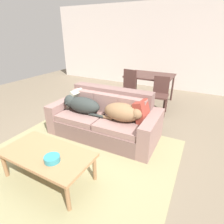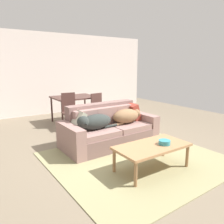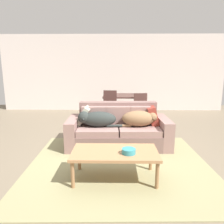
{
  "view_description": "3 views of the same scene",
  "coord_description": "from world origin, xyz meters",
  "px_view_note": "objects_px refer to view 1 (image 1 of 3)",
  "views": [
    {
      "loc": [
        1.74,
        -2.35,
        1.84
      ],
      "look_at": [
        0.34,
        0.25,
        0.52
      ],
      "focal_mm": 29.16,
      "sensor_mm": 36.0,
      "label": 1
    },
    {
      "loc": [
        -2.25,
        -3.45,
        1.67
      ],
      "look_at": [
        0.27,
        0.32,
        0.68
      ],
      "focal_mm": 35.21,
      "sensor_mm": 36.0,
      "label": 2
    },
    {
      "loc": [
        0.11,
        -3.89,
        1.57
      ],
      "look_at": [
        0.04,
        0.2,
        0.71
      ],
      "focal_mm": 34.39,
      "sensor_mm": 36.0,
      "label": 3
    }
  ],
  "objects_px": {
    "throw_pillow_by_right_arm": "(143,111)",
    "coffee_table": "(47,156)",
    "dining_table": "(150,78)",
    "couch": "(105,119)",
    "dining_chair_near_left": "(128,87)",
    "bowl_on_coffee_table": "(52,159)",
    "dining_chair_near_right": "(160,93)",
    "dog_on_left_cushion": "(81,104)",
    "dog_on_right_cushion": "(123,112)",
    "throw_pillow_by_left_arm": "(76,98)"
  },
  "relations": [
    {
      "from": "dog_on_left_cushion",
      "to": "coffee_table",
      "type": "bearing_deg",
      "value": -74.75
    },
    {
      "from": "throw_pillow_by_right_arm",
      "to": "coffee_table",
      "type": "distance_m",
      "value": 1.65
    },
    {
      "from": "couch",
      "to": "bowl_on_coffee_table",
      "type": "bearing_deg",
      "value": -86.65
    },
    {
      "from": "bowl_on_coffee_table",
      "to": "dining_table",
      "type": "relative_size",
      "value": 0.16
    },
    {
      "from": "dog_on_right_cushion",
      "to": "throw_pillow_by_right_arm",
      "type": "bearing_deg",
      "value": 28.91
    },
    {
      "from": "couch",
      "to": "dining_chair_near_right",
      "type": "distance_m",
      "value": 1.61
    },
    {
      "from": "throw_pillow_by_left_arm",
      "to": "throw_pillow_by_right_arm",
      "type": "distance_m",
      "value": 1.41
    },
    {
      "from": "dog_on_left_cushion",
      "to": "bowl_on_coffee_table",
      "type": "distance_m",
      "value": 1.43
    },
    {
      "from": "couch",
      "to": "dog_on_right_cushion",
      "type": "height_order",
      "value": "couch"
    },
    {
      "from": "dining_table",
      "to": "dining_chair_near_left",
      "type": "xyz_separation_m",
      "value": [
        -0.4,
        -0.58,
        -0.17
      ]
    },
    {
      "from": "throw_pillow_by_right_arm",
      "to": "dining_table",
      "type": "bearing_deg",
      "value": 104.56
    },
    {
      "from": "coffee_table",
      "to": "dining_chair_near_left",
      "type": "distance_m",
      "value": 2.9
    },
    {
      "from": "couch",
      "to": "coffee_table",
      "type": "relative_size",
      "value": 1.69
    },
    {
      "from": "throw_pillow_by_right_arm",
      "to": "dining_chair_near_left",
      "type": "height_order",
      "value": "dining_chair_near_left"
    },
    {
      "from": "throw_pillow_by_right_arm",
      "to": "dining_table",
      "type": "distance_m",
      "value": 2.09
    },
    {
      "from": "coffee_table",
      "to": "throw_pillow_by_right_arm",
      "type": "bearing_deg",
      "value": 62.06
    },
    {
      "from": "couch",
      "to": "dining_table",
      "type": "bearing_deg",
      "value": 83.72
    },
    {
      "from": "dog_on_left_cushion",
      "to": "bowl_on_coffee_table",
      "type": "height_order",
      "value": "dog_on_left_cushion"
    },
    {
      "from": "dog_on_left_cushion",
      "to": "coffee_table",
      "type": "distance_m",
      "value": 1.3
    },
    {
      "from": "throw_pillow_by_right_arm",
      "to": "dining_chair_near_right",
      "type": "xyz_separation_m",
      "value": [
        -0.07,
        1.4,
        -0.1
      ]
    },
    {
      "from": "dog_on_left_cushion",
      "to": "throw_pillow_by_right_arm",
      "type": "distance_m",
      "value": 1.16
    },
    {
      "from": "couch",
      "to": "dining_chair_near_left",
      "type": "distance_m",
      "value": 1.54
    },
    {
      "from": "throw_pillow_by_right_arm",
      "to": "dining_chair_near_right",
      "type": "relative_size",
      "value": 0.44
    },
    {
      "from": "couch",
      "to": "dining_chair_near_left",
      "type": "relative_size",
      "value": 2.14
    },
    {
      "from": "throw_pillow_by_left_arm",
      "to": "bowl_on_coffee_table",
      "type": "height_order",
      "value": "throw_pillow_by_left_arm"
    },
    {
      "from": "throw_pillow_by_right_arm",
      "to": "coffee_table",
      "type": "bearing_deg",
      "value": -117.94
    },
    {
      "from": "throw_pillow_by_left_arm",
      "to": "dining_table",
      "type": "distance_m",
      "value": 2.24
    },
    {
      "from": "dining_chair_near_right",
      "to": "dog_on_right_cushion",
      "type": "bearing_deg",
      "value": -104.46
    },
    {
      "from": "throw_pillow_by_right_arm",
      "to": "bowl_on_coffee_table",
      "type": "distance_m",
      "value": 1.64
    },
    {
      "from": "dining_chair_near_right",
      "to": "coffee_table",
      "type": "bearing_deg",
      "value": -110.16
    },
    {
      "from": "dog_on_right_cushion",
      "to": "coffee_table",
      "type": "bearing_deg",
      "value": -111.83
    },
    {
      "from": "coffee_table",
      "to": "dining_table",
      "type": "xyz_separation_m",
      "value": [
        0.24,
        3.46,
        0.31
      ]
    },
    {
      "from": "throw_pillow_by_right_arm",
      "to": "coffee_table",
      "type": "height_order",
      "value": "throw_pillow_by_right_arm"
    },
    {
      "from": "dining_table",
      "to": "dining_chair_near_left",
      "type": "distance_m",
      "value": 0.72
    },
    {
      "from": "throw_pillow_by_right_arm",
      "to": "bowl_on_coffee_table",
      "type": "bearing_deg",
      "value": -110.75
    },
    {
      "from": "dining_chair_near_left",
      "to": "bowl_on_coffee_table",
      "type": "bearing_deg",
      "value": -77.39
    },
    {
      "from": "bowl_on_coffee_table",
      "to": "dog_on_left_cushion",
      "type": "bearing_deg",
      "value": 112.95
    },
    {
      "from": "dog_on_left_cushion",
      "to": "dining_table",
      "type": "relative_size",
      "value": 0.72
    },
    {
      "from": "dog_on_right_cushion",
      "to": "coffee_table",
      "type": "xyz_separation_m",
      "value": [
        -0.47,
        -1.27,
        -0.21
      ]
    },
    {
      "from": "dining_chair_near_right",
      "to": "dining_table",
      "type": "bearing_deg",
      "value": 119.87
    },
    {
      "from": "dog_on_right_cushion",
      "to": "dining_chair_near_right",
      "type": "bearing_deg",
      "value": 80.52
    },
    {
      "from": "throw_pillow_by_left_arm",
      "to": "dining_chair_near_left",
      "type": "relative_size",
      "value": 0.42
    },
    {
      "from": "couch",
      "to": "throw_pillow_by_left_arm",
      "type": "distance_m",
      "value": 0.76
    },
    {
      "from": "couch",
      "to": "coffee_table",
      "type": "distance_m",
      "value": 1.38
    },
    {
      "from": "coffee_table",
      "to": "dining_chair_near_right",
      "type": "relative_size",
      "value": 1.37
    },
    {
      "from": "dog_on_left_cushion",
      "to": "throw_pillow_by_left_arm",
      "type": "height_order",
      "value": "throw_pillow_by_left_arm"
    },
    {
      "from": "dining_table",
      "to": "couch",
      "type": "bearing_deg",
      "value": -94.86
    },
    {
      "from": "dining_chair_near_left",
      "to": "dining_chair_near_right",
      "type": "height_order",
      "value": "dining_chair_near_left"
    },
    {
      "from": "dog_on_right_cushion",
      "to": "dining_table",
      "type": "height_order",
      "value": "dining_table"
    },
    {
      "from": "dog_on_right_cushion",
      "to": "dining_chair_near_left",
      "type": "height_order",
      "value": "dining_chair_near_left"
    }
  ]
}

